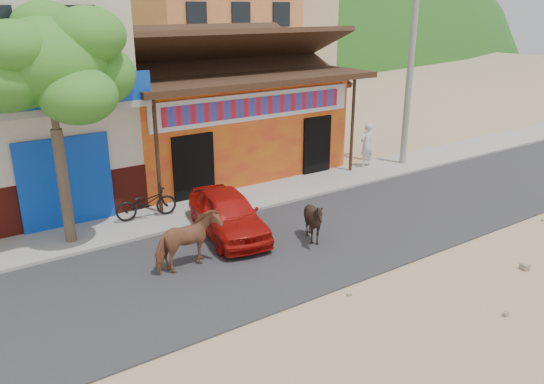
{
  "coord_description": "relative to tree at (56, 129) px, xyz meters",
  "views": [
    {
      "loc": [
        -7.41,
        -7.74,
        5.97
      ],
      "look_at": [
        -0.09,
        3.0,
        1.4
      ],
      "focal_mm": 35.0,
      "sensor_mm": 36.0,
      "label": 1
    }
  ],
  "objects": [
    {
      "name": "cow_dark",
      "position": [
        5.36,
        -3.52,
        -2.49
      ],
      "size": [
        1.37,
        1.31,
        1.18
      ],
      "primitive_type": "imported",
      "rotation": [
        0.0,
        0.0,
        -1.15
      ],
      "color": "black",
      "rests_on": "road"
    },
    {
      "name": "sidewalk",
      "position": [
        4.6,
        0.2,
        -3.06
      ],
      "size": [
        60.0,
        2.0,
        0.12
      ],
      "primitive_type": "cube",
      "color": "gray",
      "rests_on": "ground"
    },
    {
      "name": "road",
      "position": [
        4.6,
        -3.3,
        -3.1
      ],
      "size": [
        60.0,
        5.0,
        0.04
      ],
      "primitive_type": "cube",
      "color": "#28282B",
      "rests_on": "ground"
    },
    {
      "name": "pedestrian",
      "position": [
        11.25,
        0.68,
        -2.15
      ],
      "size": [
        0.66,
        0.48,
        1.7
      ],
      "primitive_type": "imported",
      "rotation": [
        0.0,
        0.0,
        3.26
      ],
      "color": "silver",
      "rests_on": "sidewalk"
    },
    {
      "name": "apartment_rear",
      "position": [
        22.6,
        24.2,
        1.88
      ],
      "size": [
        8.0,
        8.0,
        10.0
      ],
      "primitive_type": "cube",
      "color": "tan",
      "rests_on": "ground"
    },
    {
      "name": "tree",
      "position": [
        0.0,
        0.0,
        0.0
      ],
      "size": [
        3.0,
        3.0,
        6.0
      ],
      "primitive_type": null,
      "color": "#2D721E",
      "rests_on": "sidewalk"
    },
    {
      "name": "scooter",
      "position": [
        2.27,
        0.39,
        -2.53
      ],
      "size": [
        1.83,
        0.81,
        0.93
      ],
      "primitive_type": "imported",
      "rotation": [
        0.0,
        0.0,
        1.46
      ],
      "color": "black",
      "rests_on": "sidewalk"
    },
    {
      "name": "utility_pole",
      "position": [
        12.8,
        0.2,
        1.0
      ],
      "size": [
        0.24,
        0.24,
        8.0
      ],
      "primitive_type": "cylinder",
      "color": "gray",
      "rests_on": "sidewalk"
    },
    {
      "name": "cow_tan",
      "position": [
        1.97,
        -3.02,
        -2.4
      ],
      "size": [
        1.72,
        0.99,
        1.37
      ],
      "primitive_type": "imported",
      "rotation": [
        0.0,
        0.0,
        1.73
      ],
      "color": "brown",
      "rests_on": "road"
    },
    {
      "name": "dance_club",
      "position": [
        6.6,
        4.2,
        -1.32
      ],
      "size": [
        8.0,
        6.0,
        3.6
      ],
      "primitive_type": "cube",
      "color": "orange",
      "rests_on": "ground"
    },
    {
      "name": "ground",
      "position": [
        4.6,
        -5.8,
        -3.12
      ],
      "size": [
        120.0,
        120.0,
        0.0
      ],
      "primitive_type": "plane",
      "color": "#9E825B",
      "rests_on": "ground"
    },
    {
      "name": "red_car",
      "position": [
        3.73,
        -1.81,
        -2.47
      ],
      "size": [
        2.05,
        3.79,
        1.22
      ],
      "primitive_type": "imported",
      "rotation": [
        0.0,
        0.0,
        -0.18
      ],
      "color": "#AE110C",
      "rests_on": "road"
    },
    {
      "name": "apartment_front",
      "position": [
        13.6,
        18.2,
        2.88
      ],
      "size": [
        9.0,
        9.0,
        12.0
      ],
      "primitive_type": "cube",
      "color": "#CC723F",
      "rests_on": "ground"
    }
  ]
}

